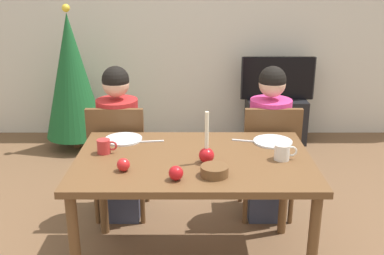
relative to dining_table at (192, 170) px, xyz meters
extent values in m
cube|color=beige|center=(0.00, 2.60, 0.63)|extent=(6.40, 0.10, 2.60)
cube|color=brown|center=(0.00, 0.00, 0.06)|extent=(1.40, 0.90, 0.04)
cylinder|color=brown|center=(-0.64, -0.39, -0.31)|extent=(0.06, 0.06, 0.71)
cylinder|color=brown|center=(0.64, -0.39, -0.31)|extent=(0.06, 0.06, 0.71)
cylinder|color=brown|center=(-0.64, 0.39, -0.31)|extent=(0.06, 0.06, 0.71)
cylinder|color=brown|center=(0.64, 0.39, -0.31)|extent=(0.06, 0.06, 0.71)
cube|color=brown|center=(-0.55, 0.69, -0.24)|extent=(0.40, 0.40, 0.04)
cube|color=brown|center=(-0.55, 0.51, 0.01)|extent=(0.40, 0.04, 0.45)
cylinder|color=brown|center=(-0.38, 0.86, -0.46)|extent=(0.04, 0.04, 0.41)
cylinder|color=brown|center=(-0.72, 0.86, -0.46)|extent=(0.04, 0.04, 0.41)
cylinder|color=brown|center=(-0.38, 0.52, -0.46)|extent=(0.04, 0.04, 0.41)
cylinder|color=brown|center=(-0.72, 0.52, -0.46)|extent=(0.04, 0.04, 0.41)
cube|color=brown|center=(0.56, 0.69, -0.24)|extent=(0.40, 0.40, 0.04)
cube|color=brown|center=(0.56, 0.51, 0.01)|extent=(0.40, 0.04, 0.45)
cylinder|color=brown|center=(0.73, 0.86, -0.46)|extent=(0.04, 0.04, 0.41)
cylinder|color=brown|center=(0.39, 0.86, -0.46)|extent=(0.04, 0.04, 0.41)
cylinder|color=brown|center=(0.73, 0.52, -0.46)|extent=(0.04, 0.04, 0.41)
cylinder|color=brown|center=(0.39, 0.52, -0.46)|extent=(0.04, 0.04, 0.41)
cube|color=#33384C|center=(-0.55, 0.64, -0.44)|extent=(0.28, 0.28, 0.45)
cylinder|color=#AD2323|center=(-0.55, 0.64, 0.02)|extent=(0.30, 0.30, 0.48)
sphere|color=tan|center=(-0.55, 0.64, 0.38)|extent=(0.19, 0.19, 0.19)
sphere|color=black|center=(-0.55, 0.64, 0.41)|extent=(0.19, 0.19, 0.19)
cube|color=#33384C|center=(0.56, 0.64, -0.44)|extent=(0.28, 0.28, 0.45)
cylinder|color=#D1337A|center=(0.56, 0.64, 0.02)|extent=(0.30, 0.30, 0.48)
sphere|color=tan|center=(0.56, 0.64, 0.38)|extent=(0.19, 0.19, 0.19)
sphere|color=black|center=(0.56, 0.64, 0.41)|extent=(0.19, 0.19, 0.19)
cube|color=black|center=(0.91, 2.30, -0.43)|extent=(0.64, 0.40, 0.48)
cube|color=black|center=(0.91, 2.30, 0.04)|extent=(0.79, 0.04, 0.46)
cube|color=black|center=(0.91, 2.30, 0.04)|extent=(0.76, 0.05, 0.46)
cylinder|color=brown|center=(-1.25, 2.09, -0.60)|extent=(0.08, 0.08, 0.14)
cone|color=#195628|center=(-1.25, 2.09, 0.11)|extent=(0.61, 0.61, 1.28)
sphere|color=yellow|center=(-1.25, 2.09, 0.79)|extent=(0.08, 0.08, 0.08)
sphere|color=red|center=(0.07, -0.08, 0.13)|extent=(0.09, 0.09, 0.09)
cylinder|color=#EFE5C6|center=(0.07, -0.08, 0.28)|extent=(0.02, 0.02, 0.22)
cylinder|color=silver|center=(-0.46, 0.30, 0.09)|extent=(0.25, 0.25, 0.01)
cylinder|color=silver|center=(0.51, 0.25, 0.09)|extent=(0.25, 0.25, 0.01)
cylinder|color=#B72D2D|center=(-0.54, 0.07, 0.13)|extent=(0.08, 0.08, 0.09)
torus|color=#B72D2D|center=(-0.49, 0.07, 0.13)|extent=(0.06, 0.01, 0.06)
cylinder|color=silver|center=(0.52, -0.03, 0.13)|extent=(0.09, 0.09, 0.09)
torus|color=silver|center=(0.57, -0.03, 0.13)|extent=(0.06, 0.01, 0.06)
cube|color=silver|center=(-0.28, 0.26, 0.09)|extent=(0.18, 0.04, 0.01)
cube|color=silver|center=(0.34, 0.27, 0.09)|extent=(0.18, 0.06, 0.01)
cylinder|color=brown|center=(0.11, -0.25, 0.11)|extent=(0.15, 0.15, 0.06)
sphere|color=red|center=(-0.39, -0.19, 0.12)|extent=(0.07, 0.07, 0.07)
sphere|color=#B61318|center=(-0.09, -0.31, 0.12)|extent=(0.08, 0.08, 0.08)
camera|label=1|loc=(-0.01, -2.49, 1.13)|focal=42.47mm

